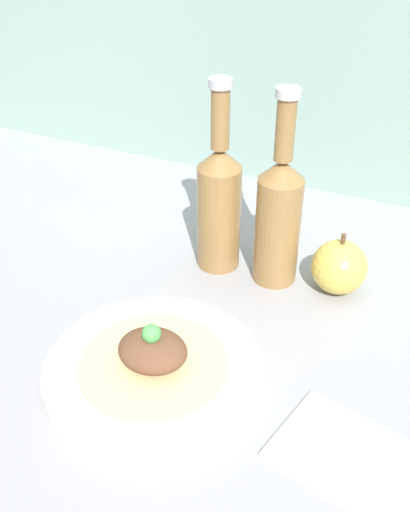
% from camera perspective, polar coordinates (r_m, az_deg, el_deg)
% --- Properties ---
extents(ground_plane, '(1.80, 1.10, 0.04)m').
position_cam_1_polar(ground_plane, '(0.81, -0.97, -10.62)').
color(ground_plane, gray).
extents(plate, '(0.27, 0.27, 0.02)m').
position_cam_1_polar(plate, '(0.76, -4.89, -10.66)').
color(plate, silver).
rests_on(plate, ground_plane).
extents(plated_food, '(0.19, 0.19, 0.06)m').
position_cam_1_polar(plated_food, '(0.74, -4.99, -9.31)').
color(plated_food, '#D6BC7F').
rests_on(plated_food, plate).
extents(cider_bottle_left, '(0.07, 0.07, 0.30)m').
position_cam_1_polar(cider_bottle_left, '(0.90, 1.34, 5.17)').
color(cider_bottle_left, olive).
rests_on(cider_bottle_left, ground_plane).
extents(cider_bottle_right, '(0.07, 0.07, 0.30)m').
position_cam_1_polar(cider_bottle_right, '(0.87, 7.02, 3.92)').
color(cider_bottle_right, olive).
rests_on(cider_bottle_right, ground_plane).
extents(apple, '(0.08, 0.08, 0.10)m').
position_cam_1_polar(apple, '(0.90, 12.65, -1.02)').
color(apple, gold).
rests_on(apple, ground_plane).
extents(napkin, '(0.19, 0.15, 0.01)m').
position_cam_1_polar(napkin, '(0.70, 14.12, -18.19)').
color(napkin, '#B7BCC6').
rests_on(napkin, ground_plane).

